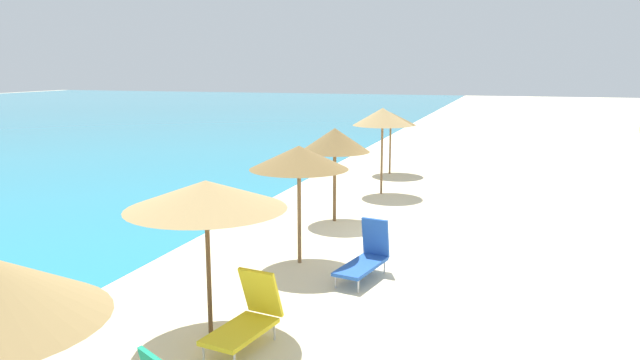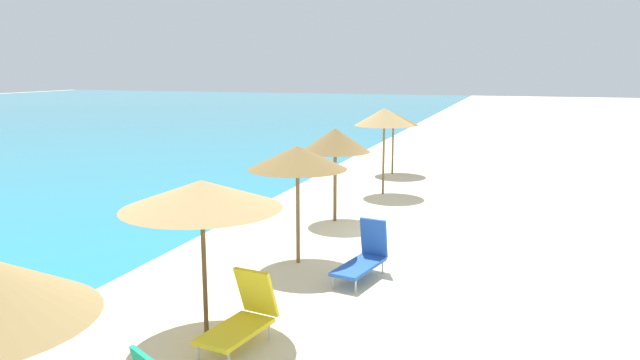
{
  "view_description": "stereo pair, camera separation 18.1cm",
  "coord_description": "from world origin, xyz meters",
  "px_view_note": "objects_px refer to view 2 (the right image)",
  "views": [
    {
      "loc": [
        -14.5,
        -2.04,
        4.25
      ],
      "look_at": [
        0.08,
        2.71,
        1.37
      ],
      "focal_mm": 33.71,
      "sensor_mm": 36.0,
      "label": 1
    },
    {
      "loc": [
        -14.45,
        -2.21,
        4.25
      ],
      "look_at": [
        0.08,
        2.71,
        1.37
      ],
      "focal_mm": 33.71,
      "sensor_mm": 36.0,
      "label": 2
    }
  ],
  "objects_px": {
    "lounge_chair_0": "(364,257)",
    "beach_umbrella_2": "(297,158)",
    "lounge_chair_1": "(243,317)",
    "beach_umbrella_3": "(335,140)",
    "beach_umbrella_1": "(201,195)",
    "beach_umbrella_5": "(393,119)",
    "beach_umbrella_4": "(384,117)"
  },
  "relations": [
    {
      "from": "beach_umbrella_3",
      "to": "beach_umbrella_5",
      "type": "bearing_deg",
      "value": 0.39
    },
    {
      "from": "beach_umbrella_5",
      "to": "beach_umbrella_1",
      "type": "bearing_deg",
      "value": -179.18
    },
    {
      "from": "lounge_chair_1",
      "to": "beach_umbrella_1",
      "type": "bearing_deg",
      "value": -4.8
    },
    {
      "from": "lounge_chair_1",
      "to": "beach_umbrella_3",
      "type": "bearing_deg",
      "value": -73.77
    },
    {
      "from": "lounge_chair_0",
      "to": "beach_umbrella_4",
      "type": "bearing_deg",
      "value": -68.71
    },
    {
      "from": "beach_umbrella_5",
      "to": "lounge_chair_1",
      "type": "relative_size",
      "value": 1.67
    },
    {
      "from": "beach_umbrella_2",
      "to": "lounge_chair_1",
      "type": "xyz_separation_m",
      "value": [
        -4.0,
        -0.6,
        -1.89
      ]
    },
    {
      "from": "beach_umbrella_4",
      "to": "beach_umbrella_5",
      "type": "xyz_separation_m",
      "value": [
        3.94,
        0.51,
        -0.39
      ]
    },
    {
      "from": "beach_umbrella_4",
      "to": "lounge_chair_0",
      "type": "relative_size",
      "value": 1.79
    },
    {
      "from": "beach_umbrella_2",
      "to": "beach_umbrella_4",
      "type": "relative_size",
      "value": 0.89
    },
    {
      "from": "lounge_chair_0",
      "to": "lounge_chair_1",
      "type": "height_order",
      "value": "lounge_chair_0"
    },
    {
      "from": "beach_umbrella_2",
      "to": "beach_umbrella_3",
      "type": "xyz_separation_m",
      "value": [
        3.76,
        0.32,
        -0.06
      ]
    },
    {
      "from": "beach_umbrella_3",
      "to": "lounge_chair_1",
      "type": "height_order",
      "value": "beach_umbrella_3"
    },
    {
      "from": "beach_umbrella_4",
      "to": "lounge_chair_1",
      "type": "height_order",
      "value": "beach_umbrella_4"
    },
    {
      "from": "beach_umbrella_2",
      "to": "beach_umbrella_4",
      "type": "distance_m",
      "value": 7.8
    },
    {
      "from": "lounge_chair_0",
      "to": "beach_umbrella_5",
      "type": "bearing_deg",
      "value": -69.6
    },
    {
      "from": "beach_umbrella_3",
      "to": "beach_umbrella_2",
      "type": "bearing_deg",
      "value": -175.1
    },
    {
      "from": "beach_umbrella_1",
      "to": "beach_umbrella_3",
      "type": "distance_m",
      "value": 7.57
    },
    {
      "from": "beach_umbrella_2",
      "to": "beach_umbrella_1",
      "type": "bearing_deg",
      "value": 177.7
    },
    {
      "from": "beach_umbrella_5",
      "to": "lounge_chair_0",
      "type": "xyz_separation_m",
      "value": [
        -12.18,
        -1.98,
        -1.79
      ]
    },
    {
      "from": "beach_umbrella_1",
      "to": "beach_umbrella_4",
      "type": "bearing_deg",
      "value": -1.42
    },
    {
      "from": "lounge_chair_0",
      "to": "beach_umbrella_2",
      "type": "bearing_deg",
      "value": -4.25
    },
    {
      "from": "beach_umbrella_2",
      "to": "lounge_chair_1",
      "type": "distance_m",
      "value": 4.47
    },
    {
      "from": "lounge_chair_1",
      "to": "beach_umbrella_2",
      "type": "bearing_deg",
      "value": -71.99
    },
    {
      "from": "beach_umbrella_1",
      "to": "lounge_chair_0",
      "type": "height_order",
      "value": "beach_umbrella_1"
    },
    {
      "from": "beach_umbrella_5",
      "to": "lounge_chair_0",
      "type": "relative_size",
      "value": 1.53
    },
    {
      "from": "beach_umbrella_2",
      "to": "beach_umbrella_5",
      "type": "height_order",
      "value": "beach_umbrella_2"
    },
    {
      "from": "beach_umbrella_1",
      "to": "lounge_chair_1",
      "type": "height_order",
      "value": "beach_umbrella_1"
    },
    {
      "from": "beach_umbrella_2",
      "to": "lounge_chair_0",
      "type": "distance_m",
      "value": 2.54
    },
    {
      "from": "beach_umbrella_1",
      "to": "lounge_chair_1",
      "type": "distance_m",
      "value": 2.0
    },
    {
      "from": "beach_umbrella_2",
      "to": "beach_umbrella_4",
      "type": "height_order",
      "value": "beach_umbrella_4"
    },
    {
      "from": "beach_umbrella_5",
      "to": "lounge_chair_1",
      "type": "height_order",
      "value": "beach_umbrella_5"
    }
  ]
}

